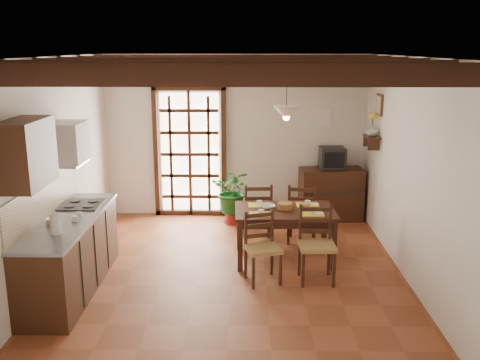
{
  "coord_description": "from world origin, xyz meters",
  "views": [
    {
      "loc": [
        0.2,
        -6.66,
        2.92
      ],
      "look_at": [
        0.1,
        0.4,
        1.15
      ],
      "focal_mm": 40.0,
      "sensor_mm": 36.0,
      "label": 1
    }
  ],
  "objects_px": {
    "chair_near_left": "(262,260)",
    "crt_tv": "(332,158)",
    "sideboard": "(331,194)",
    "pendant_lamp": "(286,111)",
    "chair_near_right": "(316,258)",
    "kitchen_counter": "(70,253)",
    "chair_far_left": "(258,224)",
    "potted_plant": "(233,190)",
    "chair_far_right": "(302,224)",
    "dining_table": "(285,216)"
  },
  "relations": [
    {
      "from": "kitchen_counter",
      "to": "chair_far_left",
      "type": "distance_m",
      "value": 2.85
    },
    {
      "from": "chair_far_right",
      "to": "chair_near_right",
      "type": "bearing_deg",
      "value": 102.98
    },
    {
      "from": "chair_near_left",
      "to": "crt_tv",
      "type": "distance_m",
      "value": 2.95
    },
    {
      "from": "crt_tv",
      "to": "kitchen_counter",
      "type": "bearing_deg",
      "value": -143.85
    },
    {
      "from": "kitchen_counter",
      "to": "crt_tv",
      "type": "distance_m",
      "value": 4.61
    },
    {
      "from": "chair_near_left",
      "to": "chair_far_right",
      "type": "bearing_deg",
      "value": 49.12
    },
    {
      "from": "chair_far_left",
      "to": "sideboard",
      "type": "bearing_deg",
      "value": -140.9
    },
    {
      "from": "chair_far_left",
      "to": "sideboard",
      "type": "distance_m",
      "value": 1.74
    },
    {
      "from": "dining_table",
      "to": "sideboard",
      "type": "height_order",
      "value": "sideboard"
    },
    {
      "from": "dining_table",
      "to": "crt_tv",
      "type": "bearing_deg",
      "value": 61.72
    },
    {
      "from": "kitchen_counter",
      "to": "pendant_lamp",
      "type": "distance_m",
      "value": 3.3
    },
    {
      "from": "kitchen_counter",
      "to": "chair_far_right",
      "type": "bearing_deg",
      "value": 29.36
    },
    {
      "from": "chair_near_left",
      "to": "chair_far_right",
      "type": "height_order",
      "value": "chair_far_right"
    },
    {
      "from": "dining_table",
      "to": "pendant_lamp",
      "type": "height_order",
      "value": "pendant_lamp"
    },
    {
      "from": "chair_far_left",
      "to": "chair_far_right",
      "type": "relative_size",
      "value": 1.02
    },
    {
      "from": "sideboard",
      "to": "pendant_lamp",
      "type": "bearing_deg",
      "value": -123.87
    },
    {
      "from": "kitchen_counter",
      "to": "chair_near_right",
      "type": "bearing_deg",
      "value": 5.47
    },
    {
      "from": "sideboard",
      "to": "chair_far_right",
      "type": "bearing_deg",
      "value": -123.99
    },
    {
      "from": "chair_far_left",
      "to": "sideboard",
      "type": "xyz_separation_m",
      "value": [
        1.28,
        1.16,
        0.15
      ]
    },
    {
      "from": "crt_tv",
      "to": "potted_plant",
      "type": "bearing_deg",
      "value": -174.15
    },
    {
      "from": "chair_near_right",
      "to": "sideboard",
      "type": "distance_m",
      "value": 2.6
    },
    {
      "from": "chair_near_right",
      "to": "kitchen_counter",
      "type": "bearing_deg",
      "value": -176.49
    },
    {
      "from": "chair_far_right",
      "to": "sideboard",
      "type": "height_order",
      "value": "chair_far_right"
    },
    {
      "from": "chair_near_left",
      "to": "pendant_lamp",
      "type": "xyz_separation_m",
      "value": [
        0.32,
        0.81,
        1.8
      ]
    },
    {
      "from": "crt_tv",
      "to": "pendant_lamp",
      "type": "relative_size",
      "value": 0.51
    },
    {
      "from": "dining_table",
      "to": "chair_near_left",
      "type": "distance_m",
      "value": 0.86
    },
    {
      "from": "chair_far_left",
      "to": "chair_near_right",
      "type": "bearing_deg",
      "value": 114.69
    },
    {
      "from": "chair_near_right",
      "to": "potted_plant",
      "type": "bearing_deg",
      "value": 113.88
    },
    {
      "from": "chair_near_left",
      "to": "chair_near_right",
      "type": "distance_m",
      "value": 0.69
    },
    {
      "from": "dining_table",
      "to": "chair_near_right",
      "type": "height_order",
      "value": "chair_near_right"
    },
    {
      "from": "chair_far_right",
      "to": "sideboard",
      "type": "xyz_separation_m",
      "value": [
        0.6,
        1.14,
        0.16
      ]
    },
    {
      "from": "kitchen_counter",
      "to": "dining_table",
      "type": "height_order",
      "value": "kitchen_counter"
    },
    {
      "from": "chair_far_left",
      "to": "pendant_lamp",
      "type": "bearing_deg",
      "value": 118.56
    },
    {
      "from": "sideboard",
      "to": "chair_far_left",
      "type": "bearing_deg",
      "value": -143.87
    },
    {
      "from": "sideboard",
      "to": "pendant_lamp",
      "type": "relative_size",
      "value": 1.25
    },
    {
      "from": "chair_near_right",
      "to": "chair_far_left",
      "type": "relative_size",
      "value": 1.02
    },
    {
      "from": "chair_near_left",
      "to": "potted_plant",
      "type": "height_order",
      "value": "potted_plant"
    },
    {
      "from": "dining_table",
      "to": "chair_far_left",
      "type": "relative_size",
      "value": 1.46
    },
    {
      "from": "dining_table",
      "to": "chair_far_left",
      "type": "bearing_deg",
      "value": 116.06
    },
    {
      "from": "dining_table",
      "to": "chair_near_right",
      "type": "relative_size",
      "value": 1.43
    },
    {
      "from": "dining_table",
      "to": "potted_plant",
      "type": "xyz_separation_m",
      "value": [
        -0.75,
        1.61,
        -0.08
      ]
    },
    {
      "from": "chair_near_right",
      "to": "potted_plant",
      "type": "relative_size",
      "value": 0.49
    },
    {
      "from": "dining_table",
      "to": "chair_near_left",
      "type": "bearing_deg",
      "value": -116.28
    },
    {
      "from": "chair_near_left",
      "to": "sideboard",
      "type": "height_order",
      "value": "sideboard"
    },
    {
      "from": "dining_table",
      "to": "chair_far_right",
      "type": "distance_m",
      "value": 0.85
    },
    {
      "from": "chair_near_left",
      "to": "crt_tv",
      "type": "height_order",
      "value": "crt_tv"
    },
    {
      "from": "kitchen_counter",
      "to": "crt_tv",
      "type": "bearing_deg",
      "value": 38.1
    },
    {
      "from": "dining_table",
      "to": "sideboard",
      "type": "xyz_separation_m",
      "value": [
        0.92,
        1.85,
        -0.2
      ]
    },
    {
      "from": "kitchen_counter",
      "to": "chair_far_left",
      "type": "height_order",
      "value": "kitchen_counter"
    },
    {
      "from": "kitchen_counter",
      "to": "sideboard",
      "type": "xyz_separation_m",
      "value": [
        3.6,
        2.83,
        -0.02
      ]
    }
  ]
}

